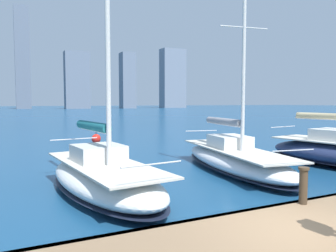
% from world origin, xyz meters
% --- Properties ---
extents(dock_pier, '(28.00, 2.80, 0.60)m').
position_xyz_m(dock_pier, '(-0.00, -0.10, 0.54)').
color(dock_pier, '#896B4C').
rests_on(dock_pier, ground).
extents(city_skyline, '(172.46, 19.08, 48.35)m').
position_xyz_m(city_skyline, '(-1.95, -162.93, 18.76)').
color(city_skyline, slate).
rests_on(city_skyline, ground).
extents(sailboat_grey, '(3.79, 8.98, 9.71)m').
position_xyz_m(sailboat_grey, '(-4.02, -7.32, 0.60)').
color(sailboat_grey, white).
rests_on(sailboat_grey, ground).
extents(sailboat_teal, '(3.45, 7.58, 11.55)m').
position_xyz_m(sailboat_teal, '(2.29, -6.17, 0.65)').
color(sailboat_teal, white).
rests_on(sailboat_teal, ground).
extents(mooring_post, '(0.26, 0.26, 0.91)m').
position_xyz_m(mooring_post, '(-1.39, -1.10, 1.07)').
color(mooring_post, '#423323').
rests_on(mooring_post, dock_pier).
extents(channel_buoy, '(0.70, 0.70, 1.40)m').
position_xyz_m(channel_buoy, '(-0.72, -19.95, 0.36)').
color(channel_buoy, red).
rests_on(channel_buoy, ground).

